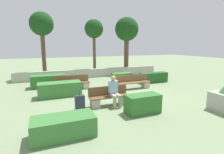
# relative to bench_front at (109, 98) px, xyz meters

# --- Properties ---
(ground_plane) EXTENTS (60.00, 60.00, 0.00)m
(ground_plane) POSITION_rel_bench_front_xyz_m (1.22, 1.28, -0.31)
(ground_plane) COLOR gray
(perimeter_wall) EXTENTS (11.76, 0.30, 0.69)m
(perimeter_wall) POSITION_rel_bench_front_xyz_m (1.22, 6.85, 0.03)
(perimeter_wall) COLOR #ADA89E
(perimeter_wall) RESTS_ON ground_plane
(bench_front) EXTENTS (1.81, 0.48, 0.82)m
(bench_front) POSITION_rel_bench_front_xyz_m (0.00, 0.00, 0.00)
(bench_front) COLOR brown
(bench_front) RESTS_ON ground_plane
(bench_left_side) EXTENTS (2.06, 0.49, 0.82)m
(bench_left_side) POSITION_rel_bench_front_xyz_m (-1.04, 3.41, 0.01)
(bench_left_side) COLOR brown
(bench_left_side) RESTS_ON ground_plane
(bench_right_side) EXTENTS (2.12, 0.48, 0.82)m
(bench_right_side) POSITION_rel_bench_front_xyz_m (2.41, 2.18, 0.01)
(bench_right_side) COLOR brown
(bench_right_side) RESTS_ON ground_plane
(person_seated_man) EXTENTS (0.38, 0.64, 1.32)m
(person_seated_man) POSITION_rel_bench_front_xyz_m (0.17, -0.14, 0.41)
(person_seated_man) COLOR #B2A893
(person_seated_man) RESTS_ON ground_plane
(hedge_block_near_left) EXTENTS (2.10, 0.87, 0.76)m
(hedge_block_near_left) POSITION_rel_bench_front_xyz_m (-2.31, 4.62, 0.07)
(hedge_block_near_left) COLOR #33702D
(hedge_block_near_left) RESTS_ON ground_plane
(hedge_block_near_right) EXTENTS (1.78, 0.85, 0.60)m
(hedge_block_near_right) POSITION_rel_bench_front_xyz_m (-2.20, -1.99, -0.01)
(hedge_block_near_right) COLOR #3D7A38
(hedge_block_near_right) RESTS_ON ground_plane
(hedge_block_mid_left) EXTENTS (1.35, 0.66, 0.73)m
(hedge_block_mid_left) POSITION_rel_bench_front_xyz_m (0.88, -1.32, 0.06)
(hedge_block_mid_left) COLOR #33702D
(hedge_block_mid_left) RESTS_ON ground_plane
(hedge_block_mid_right) EXTENTS (2.04, 0.62, 0.70)m
(hedge_block_mid_right) POSITION_rel_bench_front_xyz_m (4.62, 3.26, 0.04)
(hedge_block_mid_right) COLOR #235623
(hedge_block_mid_right) RESTS_ON ground_plane
(hedge_block_far_left) EXTENTS (2.14, 0.84, 0.73)m
(hedge_block_far_left) POSITION_rel_bench_front_xyz_m (-1.87, 2.26, 0.06)
(hedge_block_far_left) COLOR #3D7A38
(hedge_block_far_left) RESTS_ON ground_plane
(hedge_block_far_right) EXTENTS (1.42, 0.61, 0.64)m
(hedge_block_far_right) POSITION_rel_bench_front_xyz_m (2.65, 4.31, 0.01)
(hedge_block_far_right) COLOR #3D7A38
(hedge_block_far_right) RESTS_ON ground_plane
(suitcase) EXTENTS (0.39, 0.18, 0.79)m
(suitcase) POSITION_rel_bench_front_xyz_m (-1.32, -0.04, -0.01)
(suitcase) COLOR #282D42
(suitcase) RESTS_ON ground_plane
(tree_leftmost) EXTENTS (1.83, 1.83, 5.16)m
(tree_leftmost) POSITION_rel_bench_front_xyz_m (-2.43, 8.26, 3.79)
(tree_leftmost) COLOR brown
(tree_leftmost) RESTS_ON ground_plane
(tree_center_left) EXTENTS (1.59, 1.59, 4.77)m
(tree_center_left) POSITION_rel_bench_front_xyz_m (1.70, 7.93, 3.55)
(tree_center_left) COLOR brown
(tree_center_left) RESTS_ON ground_plane
(tree_center_right) EXTENTS (2.17, 2.17, 5.14)m
(tree_center_right) POSITION_rel_bench_front_xyz_m (4.83, 7.95, 3.60)
(tree_center_right) COLOR brown
(tree_center_right) RESTS_ON ground_plane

